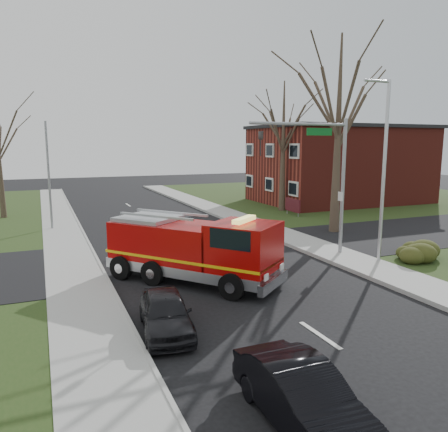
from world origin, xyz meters
name	(u,v)px	position (x,y,z in m)	size (l,w,h in m)	color
ground	(236,278)	(0.00, 0.00, 0.00)	(120.00, 120.00, 0.00)	black
sidewalk_right	(355,261)	(6.20, 0.00, 0.07)	(2.40, 80.00, 0.15)	#969791
sidewalk_left	(82,296)	(-6.20, 0.00, 0.07)	(2.40, 80.00, 0.15)	#969791
brick_building	(340,164)	(19.00, 18.00, 3.66)	(15.40, 10.40, 7.25)	maroon
health_center_sign	(293,206)	(10.50, 12.50, 0.88)	(0.12, 2.00, 1.40)	#4A1118
hedge_corner	(416,250)	(9.00, -1.00, 0.58)	(2.80, 2.00, 0.90)	#323914
bare_tree_near	(339,113)	(9.50, 6.00, 7.41)	(6.00, 6.00, 12.00)	#362B1F
bare_tree_far	(283,132)	(11.00, 15.00, 6.49)	(5.25, 5.25, 10.50)	#362B1F
traffic_signal_mast	(322,162)	(5.21, 1.50, 4.71)	(5.29, 0.18, 6.80)	gray
streetlight_pole	(383,167)	(7.14, -0.50, 4.55)	(1.48, 0.16, 8.40)	#B7BABF
utility_pole_far	(49,177)	(-6.80, 14.00, 3.50)	(0.14, 0.14, 7.00)	gray
fire_engine	(195,251)	(-1.73, 0.26, 1.29)	(6.32, 7.02, 2.85)	#A00807
parked_car_maroon	(166,312)	(-4.13, -3.98, 0.61)	(1.44, 3.59, 1.22)	black
parked_car_gray	(302,396)	(-2.80, -9.35, 0.64)	(1.35, 3.86, 1.27)	black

